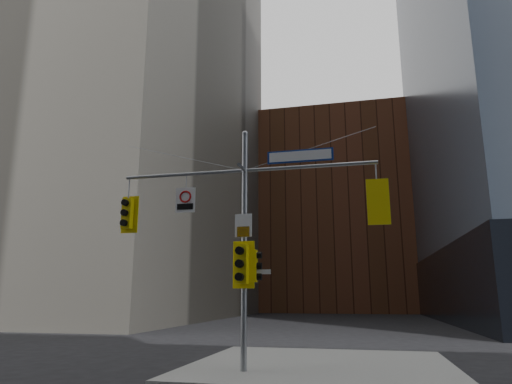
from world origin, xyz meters
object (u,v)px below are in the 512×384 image
at_px(signal_assembly, 244,221).
at_px(traffic_light_pole_side, 255,266).
at_px(traffic_light_east_arm, 378,203).
at_px(traffic_light_west_arm, 127,214).
at_px(traffic_light_pole_front, 242,264).
at_px(street_sign_blade, 300,156).
at_px(regulatory_sign_arm, 185,199).

bearing_deg(signal_assembly, traffic_light_pole_side, 1.60).
bearing_deg(signal_assembly, traffic_light_east_arm, 0.01).
bearing_deg(traffic_light_pole_side, traffic_light_west_arm, 87.21).
xyz_separation_m(signal_assembly, traffic_light_pole_side, (0.32, 0.01, -1.35)).
xyz_separation_m(signal_assembly, traffic_light_pole_front, (0.00, -0.27, -1.31)).
relative_size(traffic_light_pole_side, street_sign_blade, 0.47).
relative_size(traffic_light_east_arm, traffic_light_pole_side, 1.39).
bearing_deg(street_sign_blade, traffic_light_west_arm, -179.66).
distance_m(signal_assembly, regulatory_sign_arm, 2.06).
height_order(traffic_light_pole_side, regulatory_sign_arm, regulatory_sign_arm).
height_order(traffic_light_east_arm, traffic_light_pole_side, traffic_light_east_arm).
xyz_separation_m(traffic_light_pole_side, traffic_light_pole_front, (-0.32, -0.28, 0.04)).
xyz_separation_m(signal_assembly, street_sign_blade, (1.73, 0.00, 1.93)).
xyz_separation_m(traffic_light_west_arm, traffic_light_east_arm, (7.83, -0.01, -0.00)).
relative_size(signal_assembly, traffic_light_east_arm, 6.09).
height_order(traffic_light_west_arm, traffic_light_east_arm, traffic_light_east_arm).
relative_size(traffic_light_pole_front, street_sign_blade, 0.69).
bearing_deg(signal_assembly, street_sign_blade, 0.12).
bearing_deg(street_sign_blade, traffic_light_pole_front, -170.69).
height_order(signal_assembly, traffic_light_west_arm, signal_assembly).
bearing_deg(traffic_light_pole_side, traffic_light_east_arm, -92.86).
bearing_deg(traffic_light_pole_side, regulatory_sign_arm, 88.01).
height_order(signal_assembly, traffic_light_pole_side, signal_assembly).
relative_size(traffic_light_pole_front, regulatory_sign_arm, 1.73).
bearing_deg(traffic_light_west_arm, traffic_light_pole_front, -3.02).
bearing_deg(traffic_light_pole_front, traffic_light_west_arm, 178.85).
xyz_separation_m(traffic_light_west_arm, traffic_light_pole_front, (3.91, -0.28, -1.69)).
distance_m(traffic_light_west_arm, traffic_light_east_arm, 7.83).
distance_m(signal_assembly, street_sign_blade, 2.59).
relative_size(traffic_light_east_arm, regulatory_sign_arm, 1.65).
xyz_separation_m(traffic_light_pole_side, regulatory_sign_arm, (-2.23, -0.03, 2.11)).
distance_m(traffic_light_west_arm, traffic_light_pole_front, 4.27).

